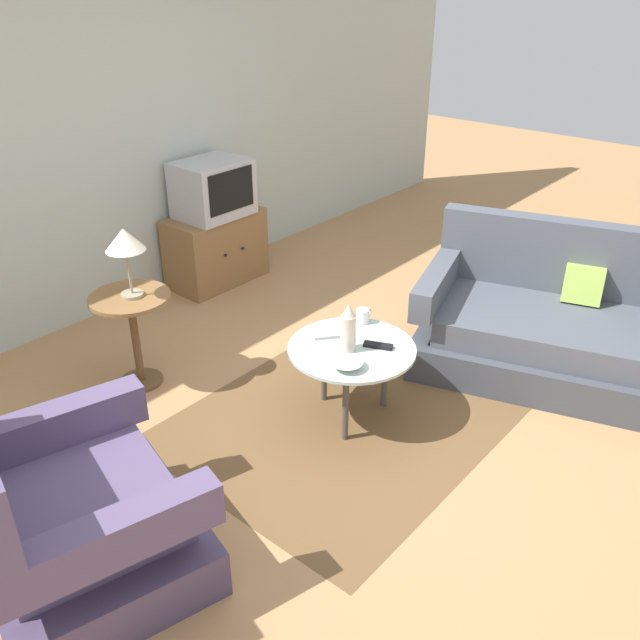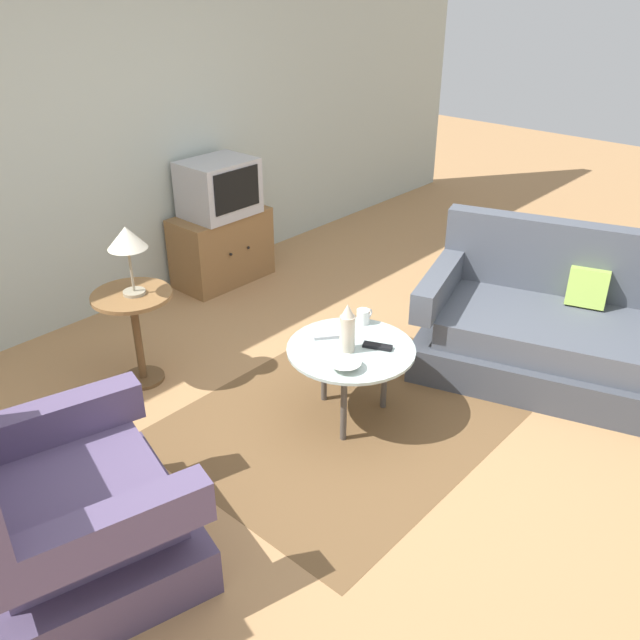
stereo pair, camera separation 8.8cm
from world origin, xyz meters
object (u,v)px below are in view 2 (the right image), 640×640
at_px(tv_remote_dark, 377,346).
at_px(tv_remote_silver, 328,336).
at_px(table_lamp, 127,241).
at_px(armchair, 65,515).
at_px(television, 219,188).
at_px(vase, 347,329).
at_px(bowl, 345,365).
at_px(mug, 364,316).
at_px(side_table, 135,319).
at_px(tv_stand, 222,247).
at_px(coffee_table, 351,354).
at_px(couch, 553,330).

xyz_separation_m(tv_remote_dark, tv_remote_silver, (-0.10, 0.28, 0.00)).
distance_m(table_lamp, tv_remote_dark, 1.57).
relative_size(armchair, television, 2.06).
bearing_deg(vase, bowl, -143.97).
distance_m(mug, tv_remote_dark, 0.30).
bearing_deg(mug, table_lamp, 127.94).
bearing_deg(television, mug, -105.08).
bearing_deg(tv_remote_dark, side_table, -176.19).
relative_size(tv_stand, tv_remote_dark, 4.64).
height_order(television, mug, television).
relative_size(coffee_table, mug, 5.83).
bearing_deg(couch, tv_remote_dark, 47.88).
bearing_deg(vase, mug, 22.88).
bearing_deg(couch, table_lamp, 26.96).
bearing_deg(mug, tv_stand, 75.03).
relative_size(table_lamp, bowl, 2.38).
bearing_deg(armchair, side_table, 149.41).
xyz_separation_m(armchair, coffee_table, (1.69, -0.18, 0.11)).
bearing_deg(tv_remote_dark, couch, 42.51).
relative_size(side_table, tv_stand, 0.77).
bearing_deg(tv_remote_silver, vase, -63.08).
height_order(vase, mug, vase).
relative_size(armchair, mug, 9.22).
xyz_separation_m(armchair, tv_stand, (2.47, 1.84, -0.02)).
bearing_deg(side_table, couch, -45.50).
distance_m(coffee_table, vase, 0.19).
distance_m(armchair, side_table, 1.53).
relative_size(couch, bowl, 10.15).
distance_m(mug, tv_remote_silver, 0.28).
bearing_deg(table_lamp, couch, -45.40).
distance_m(side_table, mug, 1.41).
height_order(tv_stand, tv_remote_silver, tv_stand).
height_order(armchair, television, television).
bearing_deg(bowl, armchair, 168.73).
xyz_separation_m(armchair, side_table, (1.10, 1.06, 0.13)).
bearing_deg(armchair, tv_stand, 142.26).
xyz_separation_m(coffee_table, tv_remote_dark, (0.10, -0.11, 0.06)).
height_order(mug, tv_remote_dark, mug).
bearing_deg(couch, tv_remote_silver, 39.69).
bearing_deg(tv_remote_silver, television, 105.55).
distance_m(side_table, television, 1.61).
bearing_deg(coffee_table, vase, -176.85).
relative_size(armchair, tv_stand, 1.44).
xyz_separation_m(couch, tv_remote_dark, (-1.17, 0.53, 0.19)).
relative_size(coffee_table, tv_remote_dark, 4.25).
bearing_deg(couch, television, -7.30).
height_order(armchair, table_lamp, table_lamp).
bearing_deg(side_table, armchair, -136.12).
bearing_deg(vase, tv_remote_dark, -39.11).
xyz_separation_m(tv_stand, tv_remote_silver, (-0.79, -1.86, 0.19)).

